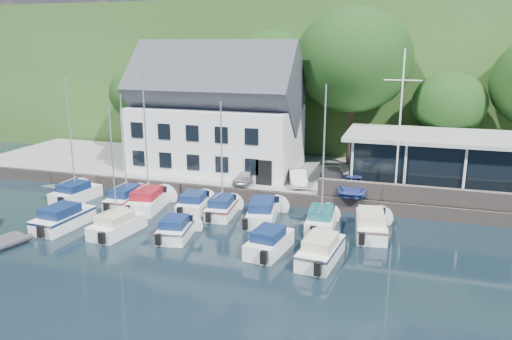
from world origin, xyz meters
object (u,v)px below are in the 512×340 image
(car_white, at_px, (298,177))
(boat_r1_5, at_px, (263,209))
(boat_r1_3, at_px, (195,202))
(boat_r1_0, at_px, (71,143))
(boat_r1_2, at_px, (146,146))
(boat_r1_1, at_px, (124,148))
(club_pavilion, at_px, (433,161))
(dinghy_1, at_px, (3,241))
(boat_r1_6, at_px, (324,161))
(boat_r2_4, at_px, (321,248))
(boat_r2_2, at_px, (176,227))
(car_dgrey, at_px, (334,178))
(boat_r1_4, at_px, (222,156))
(boat_r2_1, at_px, (113,166))
(flagpole, at_px, (400,126))
(boat_r1_7, at_px, (371,222))
(boat_r2_3, at_px, (269,240))
(car_blue, at_px, (353,184))
(harbor_building, at_px, (217,119))
(car_silver, at_px, (247,176))
(boat_r2_0, at_px, (63,216))

(car_white, distance_m, boat_r1_5, 5.98)
(boat_r1_3, bearing_deg, boat_r1_0, 176.24)
(boat_r1_0, distance_m, boat_r1_2, 6.31)
(boat_r1_1, bearing_deg, club_pavilion, 18.18)
(boat_r1_2, bearing_deg, dinghy_1, -125.66)
(boat_r1_6, xyz_separation_m, boat_r2_4, (0.86, -4.99, -3.76))
(boat_r2_2, bearing_deg, dinghy_1, -163.67)
(car_dgrey, xyz_separation_m, boat_r1_4, (-6.86, -6.32, 2.64))
(boat_r2_1, distance_m, boat_r2_2, 5.42)
(boat_r1_5, xyz_separation_m, boat_r1_6, (4.13, -0.42, 3.78))
(boat_r1_4, relative_size, boat_r2_1, 0.97)
(flagpole, distance_m, boat_r1_6, 6.88)
(car_white, bearing_deg, boat_r1_7, -62.44)
(flagpole, relative_size, boat_r1_0, 1.16)
(boat_r1_0, distance_m, boat_r1_3, 10.49)
(boat_r1_1, relative_size, boat_r1_7, 1.31)
(boat_r1_4, distance_m, boat_r2_3, 7.95)
(boat_r1_2, xyz_separation_m, boat_r1_3, (3.47, 0.41, -3.95))
(boat_r1_6, relative_size, boat_r2_1, 1.02)
(flagpole, bearing_deg, boat_r1_3, -162.59)
(boat_r1_5, bearing_deg, boat_r2_1, -156.44)
(club_pavilion, bearing_deg, boat_r1_7, -113.20)
(car_blue, relative_size, boat_r1_0, 0.43)
(dinghy_1, bearing_deg, boat_r2_3, 29.76)
(dinghy_1, bearing_deg, boat_r1_2, 77.14)
(boat_r1_6, xyz_separation_m, boat_r1_7, (3.16, 0.06, -3.76))
(car_blue, bearing_deg, boat_r1_3, -157.95)
(harbor_building, relative_size, boat_r2_1, 1.62)
(car_dgrey, relative_size, boat_r2_4, 0.74)
(harbor_building, bearing_deg, car_silver, -43.67)
(car_dgrey, relative_size, boat_r1_0, 0.49)
(boat_r1_1, xyz_separation_m, boat_r2_2, (6.41, -4.78, -3.68))
(boat_r1_0, height_order, boat_r1_7, boat_r1_0)
(boat_r1_5, distance_m, boat_r2_1, 10.34)
(boat_r1_3, xyz_separation_m, dinghy_1, (-8.26, -9.42, -0.38))
(boat_r1_7, height_order, boat_r2_1, boat_r2_1)
(car_blue, bearing_deg, boat_r1_1, -164.72)
(boat_r1_4, bearing_deg, boat_r2_4, -39.96)
(boat_r1_3, bearing_deg, boat_r2_1, -124.18)
(boat_r1_7, distance_m, boat_r2_1, 16.58)
(boat_r1_6, distance_m, boat_r2_2, 10.17)
(club_pavilion, bearing_deg, boat_r2_3, -124.02)
(boat_r2_2, bearing_deg, boat_r2_0, 175.04)
(club_pavilion, relative_size, boat_r2_2, 2.81)
(boat_r1_1, relative_size, boat_r2_1, 0.98)
(boat_r1_1, xyz_separation_m, boat_r1_5, (10.67, -0.09, -3.61))
(boat_r2_2, bearing_deg, boat_r1_5, 38.35)
(boat_r2_2, bearing_deg, car_white, 53.51)
(boat_r2_2, bearing_deg, club_pavilion, 31.25)
(flagpole, distance_m, boat_r1_4, 12.53)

